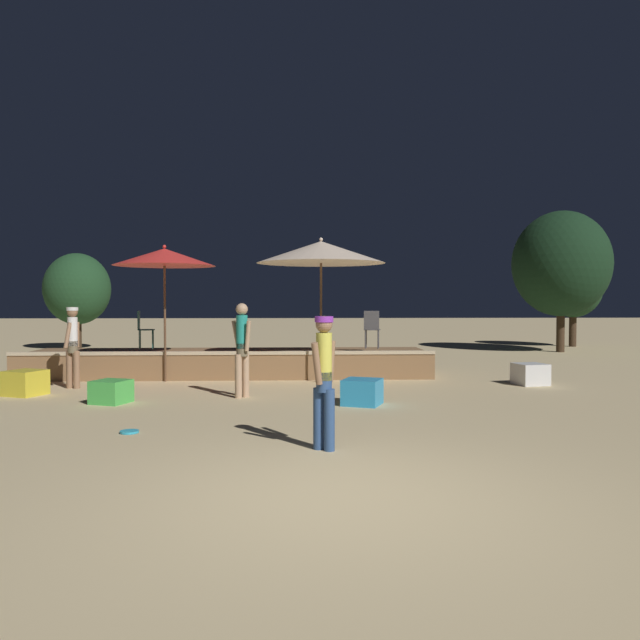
% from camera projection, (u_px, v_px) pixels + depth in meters
% --- Properties ---
extents(ground_plane, '(120.00, 120.00, 0.00)m').
position_uv_depth(ground_plane, '(341.00, 499.00, 5.64)').
color(ground_plane, '#D1B784').
extents(wooden_deck, '(9.57, 2.26, 0.66)m').
position_uv_depth(wooden_deck, '(229.00, 363.00, 15.10)').
color(wooden_deck, olive).
rests_on(wooden_deck, ground).
extents(patio_umbrella_0, '(2.25, 2.25, 3.04)m').
position_uv_depth(patio_umbrella_0, '(164.00, 257.00, 13.80)').
color(patio_umbrella_0, brown).
rests_on(patio_umbrella_0, ground).
extents(patio_umbrella_1, '(2.81, 2.81, 3.18)m').
position_uv_depth(patio_umbrella_1, '(321.00, 252.00, 13.60)').
color(patio_umbrella_1, brown).
rests_on(patio_umbrella_1, ground).
extents(cube_seat_0, '(0.80, 0.80, 0.44)m').
position_uv_depth(cube_seat_0, '(362.00, 392.00, 10.76)').
color(cube_seat_0, '#2D9EDB').
rests_on(cube_seat_0, ground).
extents(cube_seat_2, '(0.72, 0.72, 0.45)m').
position_uv_depth(cube_seat_2, '(530.00, 374.00, 13.34)').
color(cube_seat_2, white).
rests_on(cube_seat_2, ground).
extents(cube_seat_3, '(0.80, 0.80, 0.48)m').
position_uv_depth(cube_seat_3, '(25.00, 383.00, 11.84)').
color(cube_seat_3, yellow).
rests_on(cube_seat_3, ground).
extents(cube_seat_4, '(0.72, 0.72, 0.40)m').
position_uv_depth(cube_seat_4, '(111.00, 392.00, 10.93)').
color(cube_seat_4, '#4CC651').
rests_on(cube_seat_4, ground).
extents(person_0, '(0.42, 0.44, 1.75)m').
position_uv_depth(person_0, '(242.00, 346.00, 11.54)').
color(person_0, tan).
rests_on(person_0, ground).
extents(person_1, '(0.29, 0.49, 1.67)m').
position_uv_depth(person_1, '(73.00, 343.00, 12.76)').
color(person_1, '#997051').
rests_on(person_1, ground).
extents(person_2, '(0.34, 0.43, 1.62)m').
position_uv_depth(person_2, '(324.00, 376.00, 7.47)').
color(person_2, '#2D4C7F').
rests_on(person_2, ground).
extents(bistro_chair_0, '(0.41, 0.42, 0.90)m').
position_uv_depth(bistro_chair_0, '(372.00, 326.00, 14.78)').
color(bistro_chair_0, '#47474C').
rests_on(bistro_chair_0, wooden_deck).
extents(bistro_chair_1, '(0.41, 0.41, 0.90)m').
position_uv_depth(bistro_chair_1, '(142.00, 326.00, 14.76)').
color(bistro_chair_1, '#1E4C47').
rests_on(bistro_chair_1, wooden_deck).
extents(frisbee_disc, '(0.25, 0.25, 0.03)m').
position_uv_depth(frisbee_disc, '(129.00, 432.00, 8.45)').
color(frisbee_disc, '#33B2D8').
rests_on(frisbee_disc, ground).
extents(background_tree_0, '(2.23, 2.23, 3.61)m').
position_uv_depth(background_tree_0, '(573.00, 287.00, 24.48)').
color(background_tree_0, '#3D2B1C').
rests_on(background_tree_0, ground).
extents(background_tree_1, '(3.36, 3.36, 4.95)m').
position_uv_depth(background_tree_1, '(561.00, 264.00, 21.81)').
color(background_tree_1, '#3D2B1C').
rests_on(background_tree_1, ground).
extents(background_tree_2, '(2.40, 2.40, 3.57)m').
position_uv_depth(background_tree_2, '(77.00, 289.00, 23.08)').
color(background_tree_2, '#3D2B1C').
rests_on(background_tree_2, ground).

